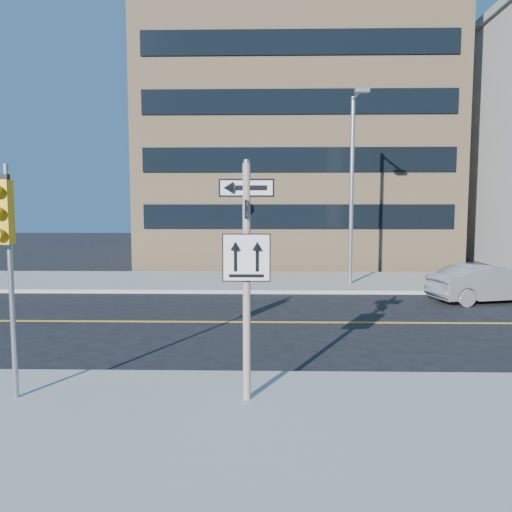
{
  "coord_description": "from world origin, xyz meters",
  "views": [
    {
      "loc": [
        0.34,
        -10.78,
        3.4
      ],
      "look_at": [
        0.02,
        4.0,
        2.01
      ],
      "focal_mm": 35.0,
      "sensor_mm": 36.0,
      "label": 1
    }
  ],
  "objects_px": {
    "parked_car_b": "(487,284)",
    "streetlight_a": "(353,177)",
    "traffic_signal": "(4,232)",
    "sign_pole": "(247,267)"
  },
  "relations": [
    {
      "from": "parked_car_b",
      "to": "streetlight_a",
      "type": "relative_size",
      "value": 0.53
    },
    {
      "from": "traffic_signal",
      "to": "parked_car_b",
      "type": "distance_m",
      "value": 16.11
    },
    {
      "from": "sign_pole",
      "to": "streetlight_a",
      "type": "height_order",
      "value": "streetlight_a"
    },
    {
      "from": "traffic_signal",
      "to": "parked_car_b",
      "type": "height_order",
      "value": "traffic_signal"
    },
    {
      "from": "traffic_signal",
      "to": "streetlight_a",
      "type": "distance_m",
      "value": 15.72
    },
    {
      "from": "parked_car_b",
      "to": "streetlight_a",
      "type": "height_order",
      "value": "streetlight_a"
    },
    {
      "from": "streetlight_a",
      "to": "traffic_signal",
      "type": "bearing_deg",
      "value": -120.8
    },
    {
      "from": "sign_pole",
      "to": "streetlight_a",
      "type": "distance_m",
      "value": 14.05
    },
    {
      "from": "traffic_signal",
      "to": "parked_car_b",
      "type": "xyz_separation_m",
      "value": [
        12.38,
        10.04,
        -2.33
      ]
    },
    {
      "from": "sign_pole",
      "to": "parked_car_b",
      "type": "height_order",
      "value": "sign_pole"
    }
  ]
}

